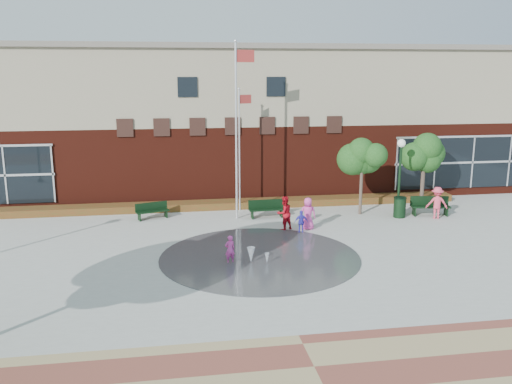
{
  "coord_description": "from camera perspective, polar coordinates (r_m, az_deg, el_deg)",
  "views": [
    {
      "loc": [
        -3.55,
        -18.3,
        7.63
      ],
      "look_at": [
        0.0,
        4.0,
        2.6
      ],
      "focal_mm": 38.0,
      "sensor_mm": 36.0,
      "label": 1
    }
  ],
  "objects": [
    {
      "name": "ground",
      "position": [
        20.14,
        1.82,
        -9.71
      ],
      "size": [
        120.0,
        120.0,
        0.0
      ],
      "primitive_type": "plane",
      "color": "#666056",
      "rests_on": "ground"
    },
    {
      "name": "plaza_concrete",
      "position": [
        23.83,
        0.0,
        -6.1
      ],
      "size": [
        46.0,
        18.0,
        0.01
      ],
      "primitive_type": "cube",
      "color": "#A8A8A0",
      "rests_on": "ground"
    },
    {
      "name": "splash_pad",
      "position": [
        22.9,
        0.4,
        -6.89
      ],
      "size": [
        8.4,
        8.4,
        0.01
      ],
      "primitive_type": "cylinder",
      "color": "#383A3D",
      "rests_on": "ground"
    },
    {
      "name": "library_building",
      "position": [
        36.08,
        -3.4,
        7.79
      ],
      "size": [
        44.4,
        10.4,
        9.2
      ],
      "color": "#48150C",
      "rests_on": "ground"
    },
    {
      "name": "flower_bed",
      "position": [
        31.06,
        -2.21,
        -1.67
      ],
      "size": [
        26.0,
        1.2,
        0.4
      ],
      "primitive_type": "cube",
      "color": "maroon",
      "rests_on": "ground"
    },
    {
      "name": "flagpole_left",
      "position": [
        27.87,
        -2.01,
        7.39
      ],
      "size": [
        1.06,
        0.3,
        9.2
      ],
      "rotation": [
        0.0,
        0.0,
        0.2
      ],
      "color": "white",
      "rests_on": "ground"
    },
    {
      "name": "flagpole_right",
      "position": [
        29.8,
        -1.7,
        5.17
      ],
      "size": [
        0.78,
        0.38,
        6.8
      ],
      "rotation": [
        0.0,
        0.0,
        0.41
      ],
      "color": "white",
      "rests_on": "ground"
    },
    {
      "name": "lamp_right",
      "position": [
        29.94,
        14.92,
        2.42
      ],
      "size": [
        0.44,
        0.44,
        4.15
      ],
      "color": "black",
      "rests_on": "ground"
    },
    {
      "name": "bench_left",
      "position": [
        29.12,
        -10.84,
        -2.29
      ],
      "size": [
        1.8,
        1.01,
        0.87
      ],
      "rotation": [
        0.0,
        0.0,
        0.32
      ],
      "color": "black",
      "rests_on": "ground"
    },
    {
      "name": "bench_mid",
      "position": [
        28.85,
        1.12,
        -2.15
      ],
      "size": [
        1.93,
        0.62,
        0.96
      ],
      "rotation": [
        0.0,
        0.0,
        0.05
      ],
      "color": "black",
      "rests_on": "ground"
    },
    {
      "name": "bench_right",
      "position": [
        30.74,
        17.85,
        -1.79
      ],
      "size": [
        2.13,
        0.91,
        1.04
      ],
      "rotation": [
        0.0,
        0.0,
        -0.17
      ],
      "color": "black",
      "rests_on": "ground"
    },
    {
      "name": "trash_can",
      "position": [
        29.85,
        14.89,
        -1.56
      ],
      "size": [
        0.68,
        0.68,
        1.12
      ],
      "color": "black",
      "rests_on": "ground"
    },
    {
      "name": "tree_mid",
      "position": [
        29.55,
        11.11,
        3.29
      ],
      "size": [
        2.43,
        2.43,
        4.11
      ],
      "color": "#41322A",
      "rests_on": "ground"
    },
    {
      "name": "tree_small_right",
      "position": [
        32.08,
        17.31,
        3.83
      ],
      "size": [
        2.47,
        2.47,
        4.21
      ],
      "color": "#41322A",
      "rests_on": "ground"
    },
    {
      "name": "water_jet_a",
      "position": [
        22.21,
        -0.52,
        -7.54
      ],
      "size": [
        0.33,
        0.33,
        0.65
      ],
      "primitive_type": "cone",
      "rotation": [
        3.14,
        0.0,
        0.0
      ],
      "color": "white",
      "rests_on": "ground"
    },
    {
      "name": "water_jet_b",
      "position": [
        22.17,
        1.17,
        -7.58
      ],
      "size": [
        0.19,
        0.19,
        0.43
      ],
      "primitive_type": "cone",
      "rotation": [
        3.14,
        0.0,
        0.0
      ],
      "color": "white",
      "rests_on": "ground"
    },
    {
      "name": "child_splash",
      "position": [
        22.1,
        -2.77,
        -6.05
      ],
      "size": [
        0.48,
        0.38,
        1.17
      ],
      "primitive_type": "imported",
      "rotation": [
        0.0,
        0.0,
        3.4
      ],
      "color": "#EA44B1",
      "rests_on": "ground"
    },
    {
      "name": "adult_red",
      "position": [
        26.58,
        3.0,
        -2.24
      ],
      "size": [
        1.01,
        0.92,
        1.69
      ],
      "primitive_type": "imported",
      "rotation": [
        0.0,
        0.0,
        3.56
      ],
      "color": "#B00D19",
      "rests_on": "ground"
    },
    {
      "name": "adult_pink",
      "position": [
        26.74,
        5.48,
        -2.28
      ],
      "size": [
        0.86,
        0.64,
        1.61
      ],
      "primitive_type": "imported",
      "rotation": [
        0.0,
        0.0,
        2.97
      ],
      "color": "#E344A5",
      "rests_on": "ground"
    },
    {
      "name": "child_blue",
      "position": [
        26.16,
        4.79,
        -3.16
      ],
      "size": [
        0.68,
        0.32,
        1.12
      ],
      "primitive_type": "imported",
      "rotation": [
        0.0,
        0.0,
        3.07
      ],
      "color": "#3A33C5",
      "rests_on": "ground"
    },
    {
      "name": "person_bench",
      "position": [
        30.1,
        18.5,
        -1.1
      ],
      "size": [
        1.24,
        0.9,
        1.72
      ],
      "primitive_type": "imported",
      "rotation": [
        0.0,
        0.0,
        2.88
      ],
      "color": "#F04560",
      "rests_on": "ground"
    }
  ]
}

